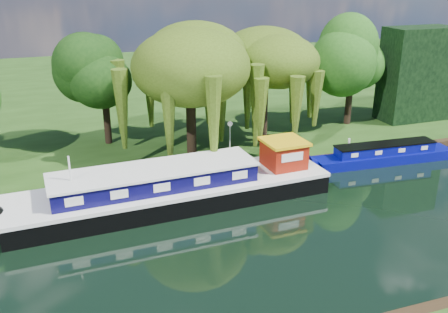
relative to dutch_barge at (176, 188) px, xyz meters
name	(u,v)px	position (x,y,z in m)	size (l,w,h in m)	color
ground	(288,230)	(4.86, -5.12, -0.99)	(120.00, 120.00, 0.00)	black
far_bank	(155,89)	(4.86, 28.88, -0.76)	(120.00, 52.00, 0.45)	#1E3D10
dutch_barge	(176,188)	(0.00, 0.00, 0.00)	(19.02, 5.09, 3.98)	black
narrowboat	(384,155)	(15.72, 1.55, -0.44)	(10.68, 2.44, 1.54)	#060973
red_dinghy	(76,211)	(-5.66, 0.97, -0.99)	(2.14, 2.99, 0.62)	maroon
willow_left	(190,66)	(2.95, 6.88, 5.82)	(7.31, 7.31, 8.76)	black
willow_right	(264,69)	(8.83, 7.54, 5.11)	(6.35, 6.35, 7.74)	black
tree_far_mid	(103,75)	(-2.49, 11.13, 4.75)	(4.68, 4.68, 7.66)	black
tree_far_right	(353,60)	(17.66, 9.46, 4.95)	(4.87, 4.87, 7.97)	black
conifer_hedge	(416,74)	(23.86, 8.88, 3.46)	(6.00, 3.00, 8.00)	black
lamppost	(230,129)	(5.36, 5.38, 1.43)	(0.36, 0.36, 2.56)	silver
mooring_posts	(227,161)	(4.36, 3.28, -0.04)	(19.16, 0.16, 1.00)	silver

